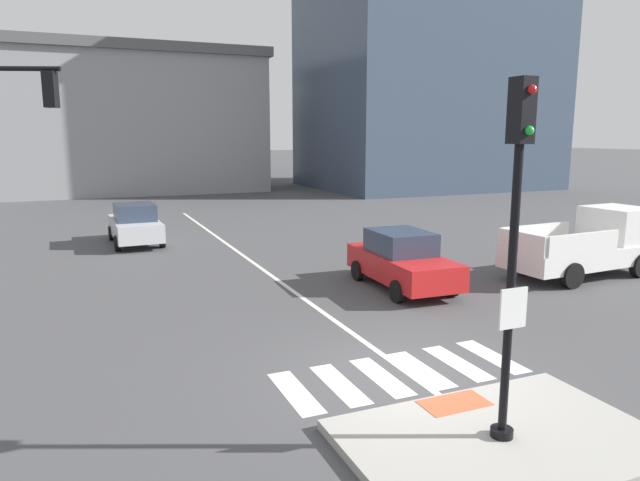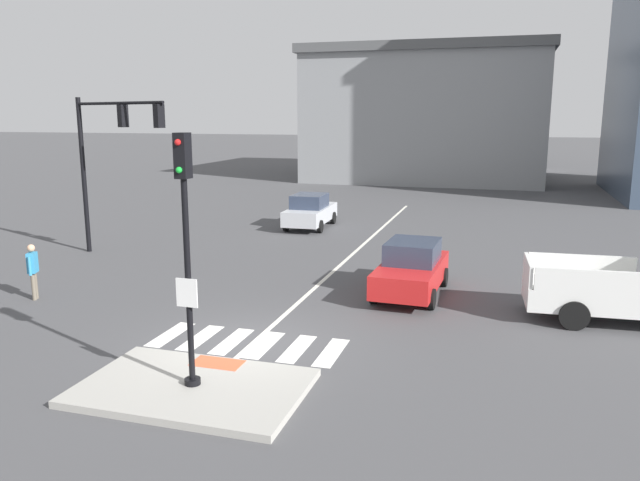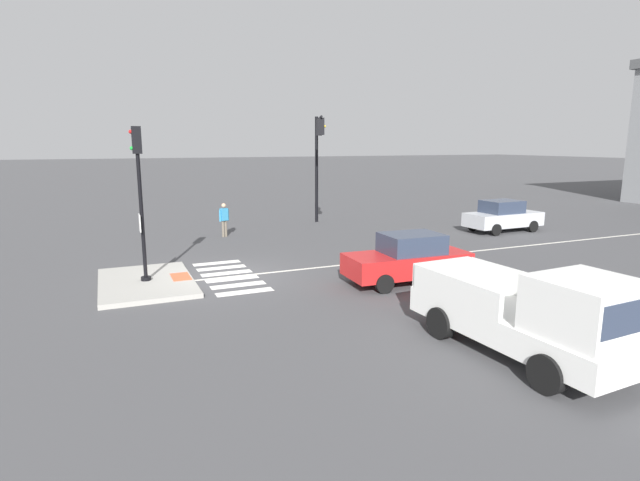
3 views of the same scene
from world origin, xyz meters
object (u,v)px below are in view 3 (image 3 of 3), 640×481
(car_silver_westbound_distant, at_px, (503,216))
(signal_pole, at_px, (140,190))
(car_red_eastbound_mid, at_px, (408,259))
(pedestrian_at_curb_left, at_px, (224,217))
(traffic_light_mast, at_px, (318,149))
(pickup_truck_white_cross_right, at_px, (535,317))

(car_silver_westbound_distant, bearing_deg, signal_pole, -79.77)
(car_red_eastbound_mid, bearing_deg, pedestrian_at_curb_left, -160.64)
(pedestrian_at_curb_left, bearing_deg, car_red_eastbound_mid, 19.36)
(car_red_eastbound_mid, distance_m, car_silver_westbound_distant, 11.88)
(traffic_light_mast, bearing_deg, pedestrian_at_curb_left, -78.51)
(traffic_light_mast, bearing_deg, car_silver_westbound_distant, 56.96)
(pickup_truck_white_cross_right, bearing_deg, car_red_eastbound_mid, 171.20)
(signal_pole, xyz_separation_m, pickup_truck_white_cross_right, (9.42, 7.05, -2.13))
(car_red_eastbound_mid, distance_m, pickup_truck_white_cross_right, 6.35)
(signal_pole, relative_size, pickup_truck_white_cross_right, 0.95)
(signal_pole, bearing_deg, traffic_light_mast, 131.31)
(car_red_eastbound_mid, bearing_deg, car_silver_westbound_distant, 122.60)
(signal_pole, xyz_separation_m, traffic_light_mast, (-8.61, 9.80, 1.13))
(car_silver_westbound_distant, xyz_separation_m, pickup_truck_white_cross_right, (12.68, -10.98, 0.17))
(car_silver_westbound_distant, xyz_separation_m, pedestrian_at_curb_left, (-4.24, -13.74, 0.17))
(traffic_light_mast, xyz_separation_m, car_red_eastbound_mid, (11.76, -1.77, -3.43))
(pedestrian_at_curb_left, bearing_deg, car_silver_westbound_distant, 72.87)
(car_red_eastbound_mid, relative_size, pedestrian_at_curb_left, 2.50)
(car_silver_westbound_distant, bearing_deg, traffic_light_mast, -123.04)
(car_red_eastbound_mid, bearing_deg, traffic_light_mast, 171.43)
(pickup_truck_white_cross_right, height_order, pedestrian_at_curb_left, pickup_truck_white_cross_right)
(signal_pole, height_order, car_red_eastbound_mid, signal_pole)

